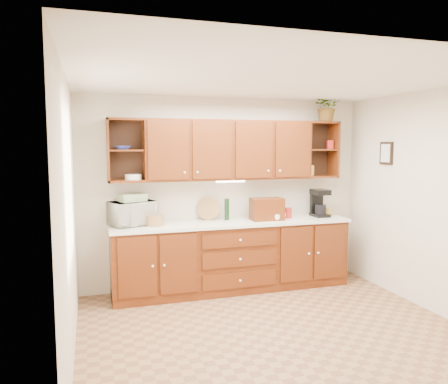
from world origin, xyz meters
TOP-DOWN VIEW (x-y plane):
  - floor at (0.00, 0.00)m, footprint 4.00×4.00m
  - ceiling at (0.00, 0.00)m, footprint 4.00×4.00m
  - back_wall at (0.00, 1.75)m, footprint 4.00×0.00m
  - left_wall at (-2.00, 0.00)m, footprint 0.00×3.50m
  - right_wall at (2.00, 0.00)m, footprint 0.00×3.50m
  - base_cabinets at (0.00, 1.45)m, footprint 3.20×0.60m
  - countertop at (0.00, 1.44)m, footprint 3.24×0.64m
  - upper_cabinets at (0.01, 1.59)m, footprint 3.20×0.33m
  - undercabinet_light at (0.00, 1.53)m, footprint 0.40×0.05m
  - framed_picture at (1.98, 0.90)m, footprint 0.03×0.24m
  - wicker_basket at (-1.03, 1.44)m, footprint 0.28×0.28m
  - microwave at (-1.31, 1.56)m, footprint 0.65×0.56m
  - towel_stack at (-1.31, 1.56)m, footprint 0.37×0.32m
  - wine_bottle at (-0.04, 1.57)m, footprint 0.08×0.08m
  - woven_tray at (-0.28, 1.66)m, footprint 0.32×0.18m
  - bread_box at (0.48, 1.41)m, footprint 0.43×0.28m
  - mug_tree at (0.61, 1.39)m, footprint 0.25×0.27m
  - canister_red at (0.83, 1.48)m, footprint 0.14×0.14m
  - canister_white at (1.37, 1.57)m, footprint 0.09×0.09m
  - canister_yellow at (1.46, 1.49)m, footprint 0.12×0.12m
  - coffee_maker at (1.32, 1.48)m, footprint 0.21×0.27m
  - bowl_stack at (-1.41, 1.56)m, footprint 0.24×0.24m
  - plate_stack at (-1.29, 1.55)m, footprint 0.25×0.25m
  - pantry_box_yellow at (1.23, 1.58)m, footprint 0.09×0.08m
  - pantry_box_red at (1.51, 1.56)m, footprint 0.10×0.09m
  - potted_plant at (1.45, 1.54)m, footprint 0.48×0.45m

SIDE VIEW (x-z plane):
  - floor at x=0.00m, z-range 0.00..0.00m
  - base_cabinets at x=0.00m, z-range 0.00..0.90m
  - countertop at x=0.00m, z-range 0.90..0.94m
  - woven_tray at x=-0.28m, z-range 0.79..1.10m
  - mug_tree at x=0.61m, z-range 0.83..1.14m
  - canister_yellow at x=1.46m, z-range 0.94..1.05m
  - wicker_basket at x=-1.03m, z-range 0.94..1.07m
  - canister_red at x=0.83m, z-range 0.94..1.08m
  - canister_white at x=1.37m, z-range 0.94..1.12m
  - wine_bottle at x=-0.04m, z-range 0.94..1.23m
  - bread_box at x=0.48m, z-range 0.94..1.24m
  - microwave at x=-1.31m, z-range 0.94..1.24m
  - coffee_maker at x=1.32m, z-range 0.93..1.32m
  - towel_stack at x=-1.31m, z-range 1.24..1.34m
  - back_wall at x=0.00m, z-range -0.70..3.30m
  - left_wall at x=-2.00m, z-range -0.45..3.05m
  - right_wall at x=2.00m, z-range -0.45..3.05m
  - undercabinet_light at x=0.00m, z-range 1.46..1.48m
  - plate_stack at x=-1.29m, z-range 1.52..1.59m
  - pantry_box_yellow at x=1.23m, z-range 1.52..1.67m
  - framed_picture at x=1.98m, z-range 1.70..2.00m
  - upper_cabinets at x=0.01m, z-range 1.49..2.29m
  - bowl_stack at x=-1.41m, z-range 1.90..1.95m
  - pantry_box_red at x=1.51m, z-range 1.90..2.02m
  - potted_plant at x=1.45m, z-range 2.29..2.71m
  - ceiling at x=0.00m, z-range 2.60..2.60m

